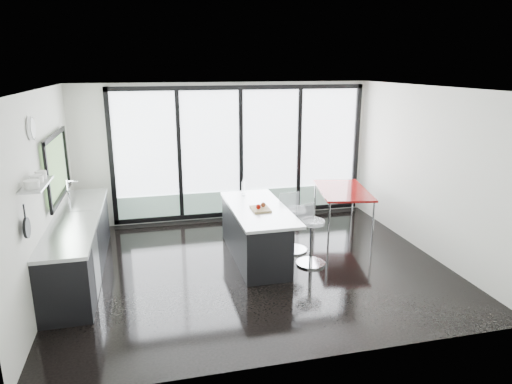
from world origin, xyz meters
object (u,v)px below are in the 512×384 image
object	(u,v)px
bar_stool_near	(311,242)
bar_stool_far	(293,230)
island	(254,232)
red_table	(342,210)

from	to	relation	value
bar_stool_near	bar_stool_far	xyz separation A→B (m)	(-0.11, 0.60, 0.01)
island	red_table	world-z (taller)	island
red_table	bar_stool_near	bearing A→B (deg)	-129.92
bar_stool_far	red_table	size ratio (longest dim) A/B	0.50
bar_stool_near	bar_stool_far	distance (m)	0.61
island	bar_stool_near	xyz separation A→B (m)	(0.82, -0.51, -0.07)
bar_stool_far	red_table	bearing A→B (deg)	19.79
island	bar_stool_near	distance (m)	0.97
red_table	island	bearing A→B (deg)	-156.94
bar_stool_near	island	bearing A→B (deg)	124.22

